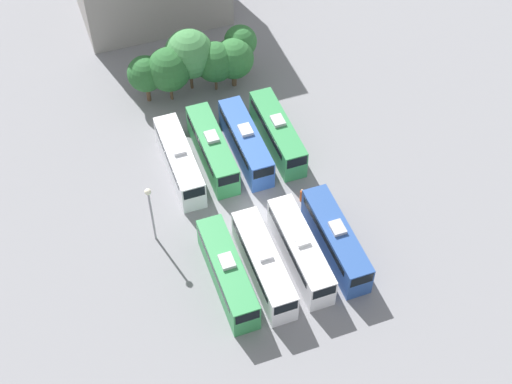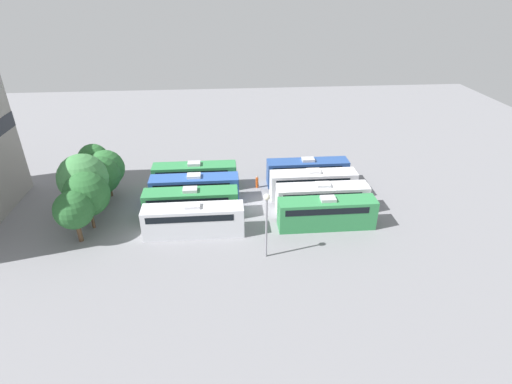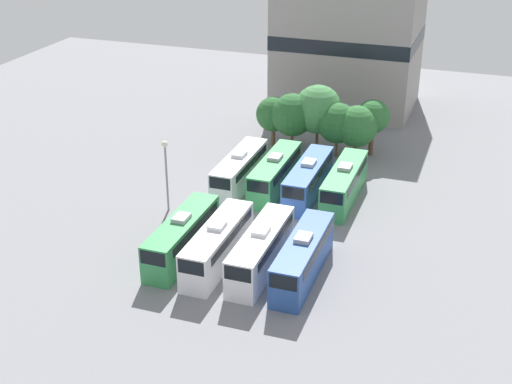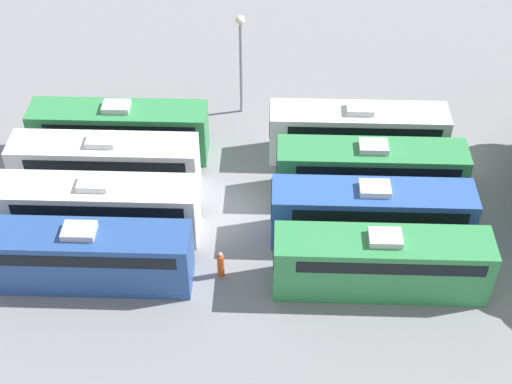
% 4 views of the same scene
% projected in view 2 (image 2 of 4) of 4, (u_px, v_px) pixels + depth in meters
% --- Properties ---
extents(ground_plane, '(114.95, 114.95, 0.00)m').
position_uv_depth(ground_plane, '(256.00, 206.00, 48.24)').
color(ground_plane, gray).
extents(bus_0, '(2.45, 10.64, 3.69)m').
position_uv_depth(bus_0, '(326.00, 212.00, 43.46)').
color(bus_0, '#338C4C').
rests_on(bus_0, ground_plane).
extents(bus_1, '(2.45, 10.64, 3.69)m').
position_uv_depth(bus_1, '(322.00, 197.00, 46.36)').
color(bus_1, white).
rests_on(bus_1, ground_plane).
extents(bus_2, '(2.45, 10.64, 3.69)m').
position_uv_depth(bus_2, '(313.00, 183.00, 49.51)').
color(bus_2, white).
rests_on(bus_2, ground_plane).
extents(bus_3, '(2.45, 10.64, 3.69)m').
position_uv_depth(bus_3, '(307.00, 171.00, 52.57)').
color(bus_3, '#284C93').
rests_on(bus_3, ground_plane).
extents(bus_4, '(2.45, 10.64, 3.69)m').
position_uv_depth(bus_4, '(193.00, 219.00, 42.17)').
color(bus_4, silver).
rests_on(bus_4, ground_plane).
extents(bus_5, '(2.45, 10.64, 3.69)m').
position_uv_depth(bus_5, '(191.00, 203.00, 45.28)').
color(bus_5, '#338C4C').
rests_on(bus_5, ground_plane).
extents(bus_6, '(2.45, 10.64, 3.69)m').
position_uv_depth(bus_6, '(195.00, 188.00, 48.37)').
color(bus_6, '#2D56A8').
rests_on(bus_6, ground_plane).
extents(bus_7, '(2.45, 10.64, 3.69)m').
position_uv_depth(bus_7, '(195.00, 175.00, 51.47)').
color(bus_7, '#338C4C').
rests_on(bus_7, ground_plane).
extents(worker_person, '(0.36, 0.36, 1.65)m').
position_uv_depth(worker_person, '(257.00, 182.00, 52.12)').
color(worker_person, '#CC4C19').
rests_on(worker_person, ground_plane).
extents(light_pole, '(0.60, 0.60, 7.02)m').
position_uv_depth(light_pole, '(267.00, 215.00, 37.32)').
color(light_pole, gray).
rests_on(light_pole, ground_plane).
extents(tree_0, '(3.98, 3.98, 5.77)m').
position_uv_depth(tree_0, '(74.00, 210.00, 40.13)').
color(tree_0, brown).
rests_on(tree_0, ground_plane).
extents(tree_1, '(4.82, 4.82, 6.61)m').
position_uv_depth(tree_1, '(87.00, 194.00, 42.13)').
color(tree_1, brown).
rests_on(tree_1, ground_plane).
extents(tree_2, '(5.46, 5.46, 7.55)m').
position_uv_depth(tree_2, '(83.00, 178.00, 44.07)').
color(tree_2, brown).
rests_on(tree_2, ground_plane).
extents(tree_3, '(4.48, 4.48, 6.13)m').
position_uv_depth(tree_3, '(101.00, 175.00, 46.83)').
color(tree_3, brown).
rests_on(tree_3, ground_plane).
extents(tree_4, '(4.55, 4.55, 6.05)m').
position_uv_depth(tree_4, '(106.00, 169.00, 48.76)').
color(tree_4, brown).
rests_on(tree_4, ground_plane).
extents(tree_5, '(3.72, 3.72, 6.38)m').
position_uv_depth(tree_5, '(93.00, 159.00, 49.53)').
color(tree_5, brown).
rests_on(tree_5, ground_plane).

